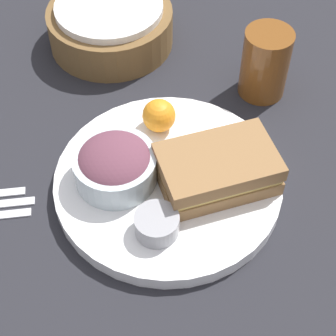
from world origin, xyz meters
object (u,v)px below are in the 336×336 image
object	(u,v)px
dressing_cup	(157,224)
drink_glass	(265,63)
plate	(168,182)
sandwich	(217,169)
salad_bowl	(115,165)
bread_basket	(110,25)

from	to	relation	value
dressing_cup	drink_glass	xyz separation A→B (m)	(0.25, 0.20, 0.02)
plate	sandwich	bearing A→B (deg)	-25.68
sandwich	salad_bowl	xyz separation A→B (m)	(-0.12, 0.05, 0.00)
salad_bowl	bread_basket	distance (m)	0.31
plate	dressing_cup	xyz separation A→B (m)	(-0.04, -0.07, 0.03)
salad_bowl	bread_basket	xyz separation A→B (m)	(0.08, 0.30, -0.01)
bread_basket	salad_bowl	bearing A→B (deg)	-105.67
salad_bowl	dressing_cup	world-z (taller)	salad_bowl
bread_basket	drink_glass	bearing A→B (deg)	-46.70
dressing_cup	bread_basket	world-z (taller)	bread_basket
dressing_cup	bread_basket	bearing A→B (deg)	81.17
salad_bowl	drink_glass	world-z (taller)	drink_glass
sandwich	dressing_cup	xyz separation A→B (m)	(-0.10, -0.05, -0.01)
salad_bowl	bread_basket	bearing A→B (deg)	74.33
plate	sandwich	size ratio (longest dim) A/B	1.98
drink_glass	bread_basket	distance (m)	0.27
plate	dressing_cup	distance (m)	0.09
drink_glass	salad_bowl	bearing A→B (deg)	-158.91
sandwich	bread_basket	world-z (taller)	bread_basket
drink_glass	plate	bearing A→B (deg)	-147.93
plate	drink_glass	world-z (taller)	drink_glass
sandwich	drink_glass	xyz separation A→B (m)	(0.15, 0.16, 0.01)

